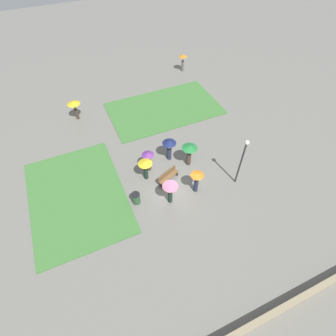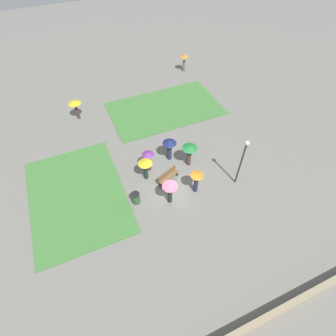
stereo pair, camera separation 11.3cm
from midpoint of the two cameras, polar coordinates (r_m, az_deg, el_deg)
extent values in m
plane|color=slate|center=(19.59, 0.77, -3.61)|extent=(90.00, 90.00, 0.00)
cube|color=#427A38|center=(20.06, -19.35, -5.72)|extent=(6.51, 9.28, 0.06)
cube|color=#427A38|center=(26.43, -0.93, 12.85)|extent=(10.62, 6.40, 0.06)
cube|color=gray|center=(16.03, 18.20, -29.59)|extent=(45.00, 0.35, 0.65)
cube|color=brown|center=(19.50, -0.02, -1.93)|extent=(1.81, 1.08, 0.05)
cube|color=brown|center=(19.39, -0.40, -1.18)|extent=(1.67, 0.74, 0.45)
cube|color=#232326|center=(19.32, -1.63, -3.68)|extent=(0.22, 0.38, 0.40)
cube|color=#232326|center=(20.05, 1.54, -1.05)|extent=(0.22, 0.38, 0.40)
cylinder|color=#2D2D30|center=(18.97, 15.29, 0.78)|extent=(0.12, 0.12, 3.84)
sphere|color=white|center=(17.55, 16.64, 5.34)|extent=(0.32, 0.32, 0.32)
cylinder|color=#335638|center=(18.43, -7.14, -6.58)|extent=(0.55, 0.55, 0.91)
cylinder|color=black|center=(18.05, -7.28, -5.73)|extent=(0.60, 0.60, 0.03)
cylinder|color=#1E3328|center=(18.24, 0.30, -6.14)|extent=(0.46, 0.46, 1.17)
sphere|color=tan|center=(17.69, 0.31, -4.86)|extent=(0.20, 0.20, 0.20)
cylinder|color=#4C4C4F|center=(17.47, 0.31, -4.33)|extent=(0.02, 0.02, 0.35)
cone|color=pink|center=(17.25, 0.31, -3.79)|extent=(1.07, 1.07, 0.19)
cylinder|color=#47382D|center=(20.56, 4.36, 2.07)|extent=(0.49, 0.49, 1.20)
sphere|color=tan|center=(20.06, 4.47, 3.44)|extent=(0.21, 0.21, 0.21)
cylinder|color=#4C4C4F|center=(19.86, 4.52, 4.01)|extent=(0.02, 0.02, 0.35)
cone|color=#237A38|center=(19.66, 4.57, 4.61)|extent=(1.19, 1.19, 0.23)
cylinder|color=#47382D|center=(20.24, -4.40, 0.75)|extent=(0.47, 0.47, 1.04)
sphere|color=brown|center=(19.78, -4.51, 1.96)|extent=(0.22, 0.22, 0.22)
cylinder|color=#4C4C4F|center=(19.57, -4.56, 2.53)|extent=(0.02, 0.02, 0.35)
cone|color=#703389|center=(19.37, -4.61, 3.11)|extent=(0.91, 0.91, 0.21)
cylinder|color=#1E3328|center=(19.65, -4.97, -1.15)|extent=(0.38, 0.38, 1.06)
sphere|color=tan|center=(19.18, -5.09, 0.07)|extent=(0.20, 0.20, 0.20)
cylinder|color=#4C4C4F|center=(18.97, -5.15, 0.62)|extent=(0.02, 0.02, 0.35)
cone|color=gold|center=(18.76, -5.20, 1.20)|extent=(1.04, 1.04, 0.21)
cylinder|color=#282D47|center=(20.94, 0.11, 3.19)|extent=(0.51, 0.51, 1.12)
sphere|color=beige|center=(20.47, 0.11, 4.50)|extent=(0.22, 0.22, 0.22)
cylinder|color=#4C4C4F|center=(20.27, 0.11, 5.08)|extent=(0.02, 0.02, 0.35)
cone|color=navy|center=(20.06, 0.11, 5.71)|extent=(1.09, 1.09, 0.26)
cylinder|color=#282D47|center=(18.91, 5.92, -3.78)|extent=(0.44, 0.44, 1.15)
sphere|color=#997051|center=(18.38, 6.09, -2.48)|extent=(0.22, 0.22, 0.22)
cylinder|color=#4C4C4F|center=(18.16, 6.16, -1.92)|extent=(0.02, 0.02, 0.35)
cone|color=orange|center=(17.94, 6.23, -1.32)|extent=(0.94, 0.94, 0.24)
cylinder|color=slate|center=(32.52, 3.11, 21.27)|extent=(0.42, 0.42, 1.13)
sphere|color=brown|center=(32.22, 3.16, 22.32)|extent=(0.20, 0.20, 0.20)
cylinder|color=#4C4C4F|center=(32.10, 3.18, 22.77)|extent=(0.02, 0.02, 0.35)
cone|color=orange|center=(31.98, 3.20, 23.24)|extent=(0.94, 0.94, 0.23)
cylinder|color=#47382D|center=(26.31, -19.35, 11.07)|extent=(0.37, 0.37, 1.07)
sphere|color=brown|center=(25.95, -19.71, 12.18)|extent=(0.21, 0.21, 0.21)
cylinder|color=#4C4C4F|center=(25.80, -19.87, 12.68)|extent=(0.02, 0.02, 0.35)
cone|color=gold|center=(25.63, -20.05, 13.23)|extent=(1.15, 1.15, 0.27)
camera|label=1|loc=(0.06, -90.17, -0.19)|focal=28.00mm
camera|label=2|loc=(0.06, 89.83, 0.19)|focal=28.00mm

